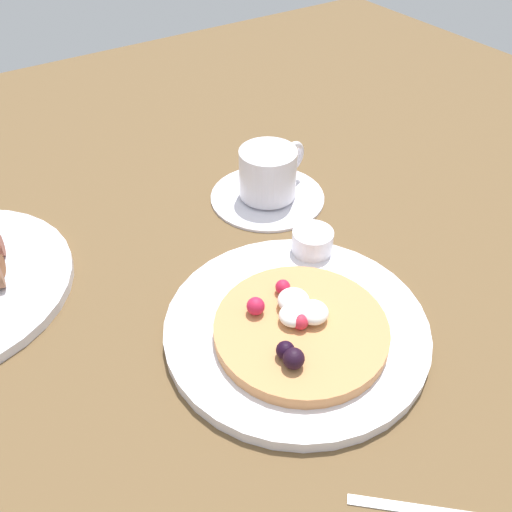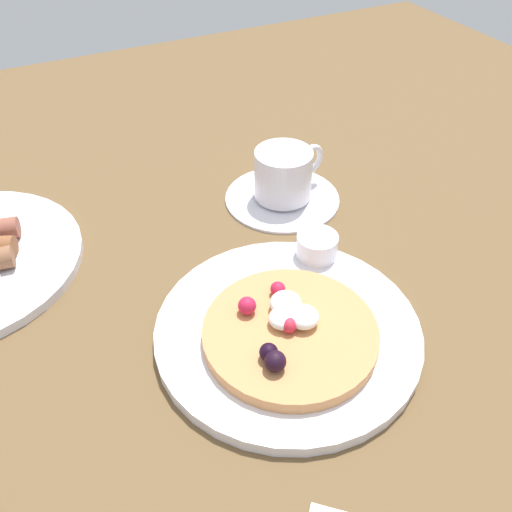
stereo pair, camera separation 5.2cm
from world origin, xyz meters
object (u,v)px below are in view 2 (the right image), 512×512
(syrup_ramekin, at_px, (317,245))
(coffee_saucer, at_px, (282,197))
(coffee_cup, at_px, (284,173))
(pancake_plate, at_px, (288,331))

(syrup_ramekin, height_order, coffee_saucer, syrup_ramekin)
(syrup_ramekin, bearing_deg, coffee_cup, 77.51)
(syrup_ramekin, bearing_deg, coffee_saucer, 78.25)
(pancake_plate, xyz_separation_m, syrup_ramekin, (0.08, 0.08, 0.02))
(coffee_saucer, bearing_deg, syrup_ramekin, -101.75)
(pancake_plate, bearing_deg, syrup_ramekin, 44.70)
(coffee_saucer, bearing_deg, pancake_plate, -117.31)
(coffee_saucer, bearing_deg, coffee_cup, 12.35)
(syrup_ramekin, height_order, coffee_cup, coffee_cup)
(pancake_plate, height_order, coffee_saucer, pancake_plate)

